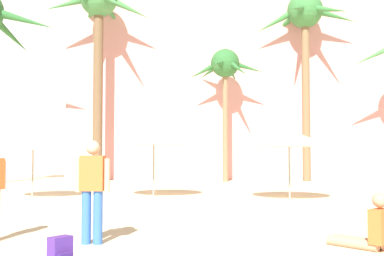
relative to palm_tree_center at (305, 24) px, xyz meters
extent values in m
cube|color=pink|center=(-0.16, 5.59, -2.24)|extent=(25.93, 8.96, 12.42)
cone|color=#2D6B33|center=(-14.22, -2.75, -0.59)|extent=(3.07, 0.70, 1.23)
cone|color=#2D6B33|center=(-15.45, -1.16, -0.89)|extent=(1.64, 2.86, 1.80)
cone|color=#428447|center=(2.94, -1.97, -2.10)|extent=(2.22, 0.46, 1.29)
cylinder|color=brown|center=(-0.01, 0.00, -3.85)|extent=(0.41, 0.41, 9.19)
sphere|color=#387A3D|center=(-0.01, 0.00, 0.74)|extent=(1.90, 1.90, 1.90)
cone|color=#387A3D|center=(1.64, 0.06, 0.43)|extent=(2.46, 0.51, 1.02)
cone|color=#387A3D|center=(0.88, 1.32, 0.26)|extent=(1.68, 2.22, 1.35)
cone|color=#387A3D|center=(-0.97, 1.23, 0.19)|extent=(1.78, 2.11, 1.47)
cone|color=#387A3D|center=(-1.54, 0.20, 0.17)|extent=(2.37, 0.71, 1.52)
cone|color=#387A3D|center=(-0.74, -1.47, 0.40)|extent=(1.46, 2.38, 1.08)
cone|color=#387A3D|center=(0.88, -1.36, 0.37)|extent=(1.68, 2.27, 1.15)
cylinder|color=#896B4C|center=(-4.36, -0.45, -5.34)|extent=(0.29, 0.29, 6.21)
sphere|color=#2D6B33|center=(-4.36, -0.45, -2.23)|extent=(1.50, 1.50, 1.50)
cone|color=#2D6B33|center=(-3.17, -0.50, -2.49)|extent=(1.74, 0.40, 0.82)
cone|color=#2D6B33|center=(-3.92, 0.62, -2.58)|extent=(0.96, 1.69, 0.99)
cone|color=#2D6B33|center=(-5.11, 0.46, -2.52)|extent=(1.35, 1.54, 0.88)
cone|color=#2D6B33|center=(-5.49, -0.36, -2.63)|extent=(1.69, 0.47, 1.08)
cone|color=#2D6B33|center=(-4.80, -1.57, -2.45)|extent=(0.94, 1.74, 0.75)
cone|color=#2D6B33|center=(-3.81, -1.42, -2.66)|extent=(1.10, 1.59, 1.15)
cylinder|color=brown|center=(-11.03, -0.47, -3.62)|extent=(0.50, 0.50, 9.65)
cone|color=#428447|center=(-9.45, -0.38, 0.69)|extent=(2.39, 0.57, 1.41)
cone|color=#428447|center=(-10.52, 1.02, 0.68)|extent=(1.18, 2.38, 1.42)
cone|color=#428447|center=(-11.77, 0.97, 0.77)|extent=(1.48, 2.34, 1.26)
cone|color=#428447|center=(-12.67, -0.61, 0.85)|extent=(2.46, 0.63, 1.11)
cone|color=#428447|center=(-10.14, -1.77, 0.67)|extent=(1.69, 2.19, 1.45)
cylinder|color=gray|center=(-7.52, -8.70, -7.32)|extent=(0.06, 0.06, 2.26)
cone|color=beige|center=(-7.52, -8.70, -6.42)|extent=(2.68, 2.68, 0.47)
cylinder|color=gray|center=(-11.59, -9.01, -7.38)|extent=(0.06, 0.06, 2.13)
cone|color=white|center=(-11.59, -9.01, -6.57)|extent=(2.42, 2.42, 0.49)
cylinder|color=gray|center=(-3.02, -9.74, -7.31)|extent=(0.06, 0.06, 2.27)
cone|color=beige|center=(-3.02, -9.74, -6.45)|extent=(2.79, 2.79, 0.54)
cube|color=#4E2B84|center=(-8.06, -18.74, -8.24)|extent=(0.33, 0.35, 0.42)
cylinder|color=tan|center=(-3.67, -17.48, -8.37)|extent=(0.70, 0.74, 0.16)
cylinder|color=tan|center=(-3.52, -17.34, -8.37)|extent=(0.70, 0.74, 0.16)
cube|color=orange|center=(-3.30, -17.72, -8.06)|extent=(0.44, 0.43, 0.54)
sphere|color=tan|center=(-3.30, -17.72, -7.65)|extent=(0.34, 0.34, 0.24)
cylinder|color=blue|center=(-7.86, -17.11, -8.00)|extent=(0.17, 0.17, 0.90)
cylinder|color=blue|center=(-8.06, -17.09, -8.00)|extent=(0.17, 0.17, 0.90)
cube|color=orange|center=(-7.96, -17.10, -7.25)|extent=(0.42, 0.25, 0.60)
sphere|color=#D1A889|center=(-7.96, -17.10, -6.81)|extent=(0.26, 0.26, 0.24)
cylinder|color=#D1A889|center=(-7.71, -17.12, -7.29)|extent=(0.11, 0.11, 0.57)
cylinder|color=#D1A889|center=(-8.21, -17.08, -7.29)|extent=(0.11, 0.11, 0.57)
cylinder|color=#D1A889|center=(-9.63, -16.70, -7.30)|extent=(0.14, 0.14, 0.51)
camera|label=1|loc=(-6.33, -25.24, -6.88)|focal=44.52mm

